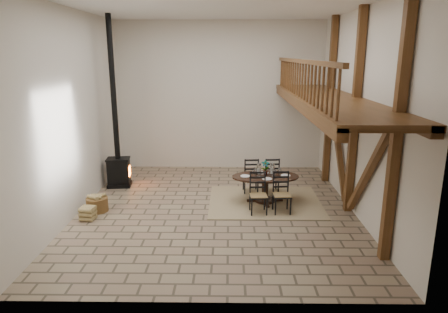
{
  "coord_description": "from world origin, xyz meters",
  "views": [
    {
      "loc": [
        0.33,
        -9.68,
        3.93
      ],
      "look_at": [
        0.19,
        0.4,
        1.32
      ],
      "focal_mm": 32.0,
      "sensor_mm": 36.0,
      "label": 1
    }
  ],
  "objects_px": {
    "log_basket": "(97,204)",
    "wood_stove": "(117,151)",
    "log_stack": "(88,213)",
    "dining_table": "(265,187)"
  },
  "relations": [
    {
      "from": "dining_table",
      "to": "wood_stove",
      "type": "xyz_separation_m",
      "value": [
        -4.31,
        1.27,
        0.69
      ]
    },
    {
      "from": "dining_table",
      "to": "wood_stove",
      "type": "bearing_deg",
      "value": 159.37
    },
    {
      "from": "wood_stove",
      "to": "log_basket",
      "type": "relative_size",
      "value": 9.18
    },
    {
      "from": "log_basket",
      "to": "log_stack",
      "type": "bearing_deg",
      "value": -94.65
    },
    {
      "from": "dining_table",
      "to": "log_basket",
      "type": "height_order",
      "value": "dining_table"
    },
    {
      "from": "wood_stove",
      "to": "log_basket",
      "type": "xyz_separation_m",
      "value": [
        -0.04,
        -1.99,
        -0.92
      ]
    },
    {
      "from": "log_basket",
      "to": "wood_stove",
      "type": "bearing_deg",
      "value": 88.93
    },
    {
      "from": "wood_stove",
      "to": "log_stack",
      "type": "xyz_separation_m",
      "value": [
        -0.08,
        -2.55,
        -0.95
      ]
    },
    {
      "from": "wood_stove",
      "to": "log_stack",
      "type": "relative_size",
      "value": 13.32
    },
    {
      "from": "dining_table",
      "to": "log_stack",
      "type": "relative_size",
      "value": 5.51
    }
  ]
}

